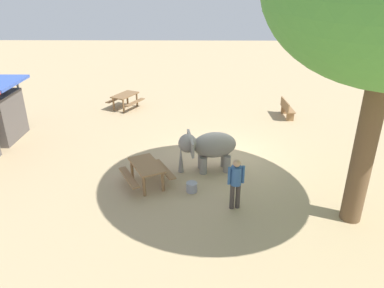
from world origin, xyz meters
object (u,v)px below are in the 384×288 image
at_px(picnic_table_far, 147,169).
at_px(feed_bucket, 192,187).
at_px(elephant, 208,147).
at_px(picnic_table_near, 125,98).
at_px(wooden_bench, 287,108).
at_px(person_handler, 236,180).

distance_m(picnic_table_far, feed_bucket, 1.61).
height_order(elephant, picnic_table_far, elephant).
height_order(picnic_table_near, feed_bucket, picnic_table_near).
xyz_separation_m(elephant, wooden_bench, (5.60, -4.08, -0.46)).
distance_m(wooden_bench, picnic_table_near, 8.39).
bearing_deg(wooden_bench, elephant, -38.09).
distance_m(picnic_table_near, feed_bucket, 9.11).
height_order(person_handler, feed_bucket, person_handler).
bearing_deg(wooden_bench, person_handler, -24.77).
bearing_deg(elephant, picnic_table_near, -66.48).
xyz_separation_m(wooden_bench, picnic_table_near, (1.27, 8.29, 0.12)).
distance_m(elephant, person_handler, 2.49).
bearing_deg(picnic_table_near, person_handler, -125.36).
xyz_separation_m(person_handler, feed_bucket, (0.91, 1.30, -0.79)).
relative_size(picnic_table_far, feed_bucket, 5.59).
height_order(person_handler, picnic_table_near, person_handler).
distance_m(wooden_bench, picnic_table_far, 9.07).
distance_m(wooden_bench, feed_bucket, 8.47).
relative_size(wooden_bench, picnic_table_far, 0.70).
xyz_separation_m(person_handler, wooden_bench, (7.98, -3.35, -0.48)).
bearing_deg(picnic_table_far, feed_bucket, 47.33).
distance_m(person_handler, feed_bucket, 1.77).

